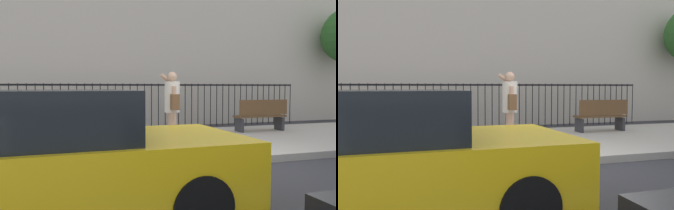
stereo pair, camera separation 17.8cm
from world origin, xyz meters
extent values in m
plane|color=#333338|center=(0.00, 0.00, 0.00)|extent=(60.00, 60.00, 0.00)
cube|color=#B2ADA3|center=(0.00, 2.20, 0.07)|extent=(28.00, 4.40, 0.15)
cube|color=black|center=(0.00, 5.90, 1.55)|extent=(12.00, 0.04, 0.06)
cylinder|color=black|center=(-4.72, 5.90, 0.80)|extent=(0.03, 0.03, 1.60)
cylinder|color=black|center=(-4.47, 5.90, 0.80)|extent=(0.03, 0.03, 1.60)
cylinder|color=black|center=(-4.21, 5.90, 0.80)|extent=(0.03, 0.03, 1.60)
cylinder|color=black|center=(-3.96, 5.90, 0.80)|extent=(0.03, 0.03, 1.60)
cylinder|color=black|center=(-3.70, 5.90, 0.80)|extent=(0.03, 0.03, 1.60)
cylinder|color=black|center=(-3.45, 5.90, 0.80)|extent=(0.03, 0.03, 1.60)
cylinder|color=black|center=(-3.19, 5.90, 0.80)|extent=(0.03, 0.03, 1.60)
cylinder|color=black|center=(-2.94, 5.90, 0.80)|extent=(0.03, 0.03, 1.60)
cylinder|color=black|center=(-2.68, 5.90, 0.80)|extent=(0.03, 0.03, 1.60)
cylinder|color=black|center=(-2.43, 5.90, 0.80)|extent=(0.03, 0.03, 1.60)
cylinder|color=black|center=(-2.17, 5.90, 0.80)|extent=(0.03, 0.03, 1.60)
cylinder|color=black|center=(-1.91, 5.90, 0.80)|extent=(0.03, 0.03, 1.60)
cylinder|color=black|center=(-1.66, 5.90, 0.80)|extent=(0.03, 0.03, 1.60)
cylinder|color=black|center=(-1.40, 5.90, 0.80)|extent=(0.03, 0.03, 1.60)
cylinder|color=black|center=(-1.15, 5.90, 0.80)|extent=(0.03, 0.03, 1.60)
cylinder|color=black|center=(-0.89, 5.90, 0.80)|extent=(0.03, 0.03, 1.60)
cylinder|color=black|center=(-0.64, 5.90, 0.80)|extent=(0.03, 0.03, 1.60)
cylinder|color=black|center=(-0.38, 5.90, 0.80)|extent=(0.03, 0.03, 1.60)
cylinder|color=black|center=(-0.13, 5.90, 0.80)|extent=(0.03, 0.03, 1.60)
cylinder|color=black|center=(0.13, 5.90, 0.80)|extent=(0.03, 0.03, 1.60)
cylinder|color=black|center=(0.38, 5.90, 0.80)|extent=(0.03, 0.03, 1.60)
cylinder|color=black|center=(0.64, 5.90, 0.80)|extent=(0.03, 0.03, 1.60)
cylinder|color=black|center=(0.89, 5.90, 0.80)|extent=(0.03, 0.03, 1.60)
cylinder|color=black|center=(1.15, 5.90, 0.80)|extent=(0.03, 0.03, 1.60)
cylinder|color=black|center=(1.40, 5.90, 0.80)|extent=(0.03, 0.03, 1.60)
cylinder|color=black|center=(1.66, 5.90, 0.80)|extent=(0.03, 0.03, 1.60)
cylinder|color=black|center=(1.91, 5.90, 0.80)|extent=(0.03, 0.03, 1.60)
cylinder|color=black|center=(2.17, 5.90, 0.80)|extent=(0.03, 0.03, 1.60)
cylinder|color=black|center=(2.43, 5.90, 0.80)|extent=(0.03, 0.03, 1.60)
cylinder|color=black|center=(2.68, 5.90, 0.80)|extent=(0.03, 0.03, 1.60)
cylinder|color=black|center=(2.94, 5.90, 0.80)|extent=(0.03, 0.03, 1.60)
cylinder|color=black|center=(3.19, 5.90, 0.80)|extent=(0.03, 0.03, 1.60)
cylinder|color=black|center=(3.45, 5.90, 0.80)|extent=(0.03, 0.03, 1.60)
cylinder|color=black|center=(3.70, 5.90, 0.80)|extent=(0.03, 0.03, 1.60)
cylinder|color=black|center=(3.96, 5.90, 0.80)|extent=(0.03, 0.03, 1.60)
cylinder|color=black|center=(4.21, 5.90, 0.80)|extent=(0.03, 0.03, 1.60)
cylinder|color=black|center=(4.47, 5.90, 0.80)|extent=(0.03, 0.03, 1.60)
cylinder|color=black|center=(4.72, 5.90, 0.80)|extent=(0.03, 0.03, 1.60)
cylinder|color=black|center=(4.98, 5.90, 0.80)|extent=(0.03, 0.03, 1.60)
cylinder|color=black|center=(5.23, 5.90, 0.80)|extent=(0.03, 0.03, 1.60)
cylinder|color=black|center=(5.49, 5.90, 0.80)|extent=(0.03, 0.03, 1.60)
cylinder|color=black|center=(5.74, 5.90, 0.80)|extent=(0.03, 0.03, 1.60)
cylinder|color=black|center=(6.00, 5.90, 0.80)|extent=(0.03, 0.03, 1.60)
cube|color=yellow|center=(-3.05, -1.74, 0.57)|extent=(4.22, 1.85, 0.70)
cube|color=black|center=(-3.25, -1.74, 1.17)|extent=(2.02, 1.62, 0.55)
cylinder|color=black|center=(-1.71, -0.90, 0.32)|extent=(0.64, 0.23, 0.64)
cylinder|color=black|center=(-1.69, -2.54, 0.32)|extent=(0.64, 0.23, 0.64)
cylinder|color=tan|center=(-0.56, 1.70, 0.53)|extent=(0.15, 0.15, 0.76)
cylinder|color=tan|center=(-0.58, 1.50, 0.53)|extent=(0.15, 0.15, 0.76)
cylinder|color=silver|center=(-0.57, 1.60, 1.26)|extent=(0.38, 0.38, 0.69)
sphere|color=tan|center=(-0.57, 1.60, 1.71)|extent=(0.22, 0.22, 0.22)
cylinder|color=tan|center=(-0.54, 1.80, 1.61)|extent=(0.49, 0.15, 0.38)
cylinder|color=tan|center=(-0.59, 1.40, 1.24)|extent=(0.09, 0.09, 0.53)
cube|color=black|center=(-0.49, 1.74, 1.69)|extent=(0.02, 0.07, 0.15)
cube|color=brown|center=(-0.60, 1.34, 1.15)|extent=(0.19, 0.30, 0.34)
cube|color=brown|center=(2.78, 3.19, 0.60)|extent=(1.60, 0.45, 0.05)
cube|color=brown|center=(2.78, 3.00, 0.88)|extent=(1.60, 0.06, 0.44)
cube|color=#333338|center=(2.08, 3.19, 0.35)|extent=(0.08, 0.41, 0.40)
cube|color=#333338|center=(3.48, 3.19, 0.35)|extent=(0.08, 0.41, 0.40)
camera|label=1|loc=(-2.99, -5.49, 1.49)|focal=35.69mm
camera|label=2|loc=(-2.82, -5.54, 1.49)|focal=35.69mm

